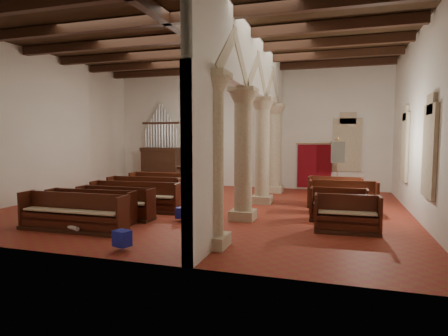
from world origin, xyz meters
TOP-DOWN VIEW (x-y plane):
  - floor at (0.00, 0.00)m, footprint 14.00×14.00m
  - ceiling at (0.00, 0.00)m, footprint 14.00×14.00m
  - wall_back at (0.00, 6.00)m, footprint 14.00×0.02m
  - wall_front at (0.00, -6.00)m, footprint 14.00×0.02m
  - wall_left at (-7.00, 0.00)m, footprint 0.02×12.00m
  - wall_right at (7.00, 0.00)m, footprint 0.02×12.00m
  - ceiling_beams at (0.00, 0.00)m, footprint 13.80×11.80m
  - arcade at (1.80, 0.00)m, footprint 0.90×11.90m
  - window_right_a at (6.98, -1.50)m, footprint 0.03×1.00m
  - window_right_b at (6.98, 2.50)m, footprint 0.03×1.00m
  - window_back at (5.00, 5.98)m, footprint 1.00×0.03m
  - pipe_organ at (-4.50, 5.50)m, footprint 2.10×0.85m
  - lectern at (-2.68, 4.08)m, footprint 0.58×0.62m
  - dossal_curtain at (3.50, 5.92)m, footprint 1.80×0.07m
  - processional_banner at (4.58, 3.96)m, footprint 0.57×0.73m
  - hymnal_box_a at (-0.06, -5.38)m, footprint 0.43×0.39m
  - hymnal_box_b at (0.05, -2.28)m, footprint 0.37×0.32m
  - hymnal_box_c at (0.10, -0.72)m, footprint 0.40×0.36m
  - tube_heater_a at (-2.44, -4.35)m, footprint 1.07×0.52m
  - tube_heater_b at (-2.94, -2.87)m, footprint 1.02×0.10m
  - nave_pew_0 at (-2.35, -4.20)m, footprint 3.20×0.73m
  - nave_pew_1 at (-2.51, -3.20)m, footprint 2.85×0.79m
  - nave_pew_2 at (-2.10, -2.53)m, footprint 2.59×0.73m
  - nave_pew_3 at (-2.10, -1.32)m, footprint 3.23×0.88m
  - nave_pew_4 at (-2.22, -0.40)m, footprint 2.88×0.91m
  - nave_pew_5 at (-2.08, 0.88)m, footprint 2.90×0.83m
  - nave_pew_6 at (-2.42, 1.79)m, footprint 2.71×0.87m
  - aisle_pew_0 at (4.87, -2.21)m, footprint 1.74×0.76m
  - aisle_pew_1 at (4.65, -0.86)m, footprint 1.69×0.68m
  - aisle_pew_2 at (4.79, 0.30)m, footprint 2.22×0.85m
  - aisle_pew_3 at (4.53, 1.33)m, footprint 1.94×0.85m

SIDE VIEW (x-z plane):
  - floor at x=0.00m, z-range 0.00..0.00m
  - tube_heater_a at x=-2.44m, z-range 0.10..0.22m
  - tube_heater_b at x=-2.94m, z-range 0.11..0.21m
  - hymnal_box_b at x=0.05m, z-range 0.10..0.43m
  - hymnal_box_c at x=0.10m, z-range 0.10..0.43m
  - hymnal_box_a at x=-0.06m, z-range 0.10..0.46m
  - nave_pew_1 at x=-2.51m, z-range -0.17..0.82m
  - nave_pew_2 at x=-2.10m, z-range -0.17..0.83m
  - nave_pew_3 at x=-2.10m, z-range -0.18..0.85m
  - nave_pew_0 at x=-2.35m, z-range -0.18..0.86m
  - aisle_pew_1 at x=4.65m, z-range -0.16..0.85m
  - nave_pew_6 at x=-2.42m, z-range -0.18..0.87m
  - aisle_pew_0 at x=4.87m, z-range -0.16..0.86m
  - nave_pew_4 at x=-2.22m, z-range -0.18..0.91m
  - nave_pew_5 at x=-2.08m, z-range -0.19..0.93m
  - aisle_pew_2 at x=4.79m, z-range -0.18..0.93m
  - aisle_pew_3 at x=4.53m, z-range -0.18..0.95m
  - lectern at x=-2.68m, z-range -0.10..1.08m
  - processional_banner at x=4.58m, z-range -0.46..2.11m
  - dossal_curtain at x=3.50m, z-range 0.08..2.25m
  - pipe_organ at x=-4.50m, z-range -0.83..3.57m
  - window_right_a at x=6.98m, z-range 1.10..3.30m
  - window_right_b at x=6.98m, z-range 1.10..3.30m
  - window_back at x=5.00m, z-range 1.10..3.30m
  - wall_back at x=0.00m, z-range 0.00..6.00m
  - wall_front at x=0.00m, z-range 0.00..6.00m
  - wall_left at x=-7.00m, z-range 0.00..6.00m
  - wall_right at x=7.00m, z-range 0.00..6.00m
  - arcade at x=1.80m, z-range 0.56..6.56m
  - ceiling_beams at x=0.00m, z-range 5.67..5.97m
  - ceiling at x=0.00m, z-range 6.00..6.00m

